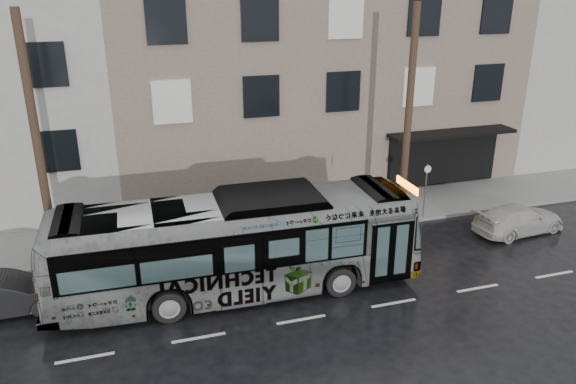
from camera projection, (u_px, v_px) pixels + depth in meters
name	position (u px, v px, depth m)	size (l,w,h in m)	color
ground	(279.00, 281.00, 19.73)	(120.00, 120.00, 0.00)	black
sidewalk	(247.00, 224.00, 24.08)	(90.00, 3.60, 0.15)	gray
building_taupe	(301.00, 66.00, 30.48)	(20.00, 12.00, 11.00)	gray
utility_pole_front	(408.00, 118.00, 22.81)	(0.30, 0.30, 9.00)	#493524
utility_pole_rear	(38.00, 146.00, 18.94)	(0.30, 0.30, 9.00)	#493524
sign_post	(425.00, 191.00, 24.29)	(0.06, 0.06, 2.40)	slate
bus	(236.00, 245.00, 18.55)	(2.87, 12.28, 3.42)	#B2B2B2
white_sedan	(519.00, 219.00, 23.33)	(1.65, 4.05, 1.17)	beige
dark_sedan	(3.00, 295.00, 17.63)	(1.38, 3.95, 1.30)	black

